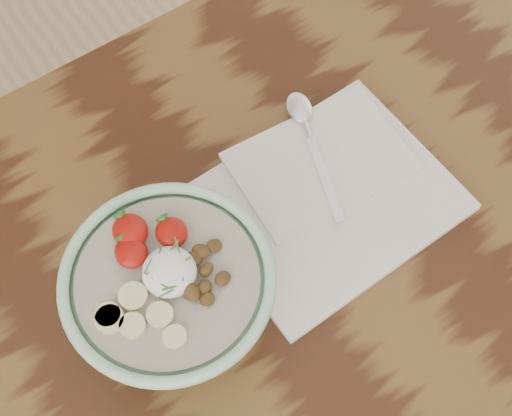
{
  "coord_description": "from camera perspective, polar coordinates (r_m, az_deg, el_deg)",
  "views": [
    {
      "loc": [
        -16.69,
        -18.74,
        149.77
      ],
      "look_at": [
        1.83,
        7.78,
        87.33
      ],
      "focal_mm": 50.0,
      "sensor_mm": 36.0,
      "label": 1
    }
  ],
  "objects": [
    {
      "name": "spoon",
      "position": [
        0.88,
        3.99,
        6.67
      ],
      "size": [
        8.24,
        18.29,
        0.98
      ],
      "rotation": [
        0.0,
        0.0,
        -0.34
      ],
      "color": "silver",
      "rests_on": "napkin"
    },
    {
      "name": "breakfast_bowl",
      "position": [
        0.73,
        -6.76,
        -6.9
      ],
      "size": [
        21.0,
        21.0,
        13.77
      ],
      "rotation": [
        0.0,
        0.0,
        -0.42
      ],
      "color": "#A1D9AD",
      "rests_on": "table"
    },
    {
      "name": "napkin",
      "position": [
        0.85,
        5.63,
        1.3
      ],
      "size": [
        28.29,
        23.66,
        1.72
      ],
      "rotation": [
        0.0,
        0.0,
        0.02
      ],
      "color": "white",
      "rests_on": "table"
    },
    {
      "name": "table",
      "position": [
        0.88,
        1.96,
        -10.87
      ],
      "size": [
        160.0,
        90.0,
        75.0
      ],
      "color": "#361A0D",
      "rests_on": "ground"
    }
  ]
}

